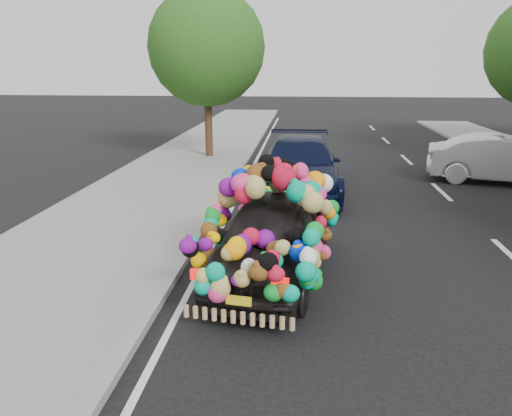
% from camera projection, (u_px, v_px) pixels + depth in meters
% --- Properties ---
extents(ground, '(100.00, 100.00, 0.00)m').
position_uv_depth(ground, '(315.00, 251.00, 9.46)').
color(ground, black).
rests_on(ground, ground).
extents(sidewalk, '(4.00, 60.00, 0.12)m').
position_uv_depth(sidewalk, '(96.00, 241.00, 9.83)').
color(sidewalk, gray).
rests_on(sidewalk, ground).
extents(kerb, '(0.15, 60.00, 0.13)m').
position_uv_depth(kerb, '(194.00, 244.00, 9.65)').
color(kerb, gray).
rests_on(kerb, ground).
extents(tree_near_sidewalk, '(4.20, 4.20, 6.13)m').
position_uv_depth(tree_near_sidewalk, '(207.00, 47.00, 17.79)').
color(tree_near_sidewalk, '#332114').
rests_on(tree_near_sidewalk, ground).
extents(plush_art_car, '(2.56, 4.39, 1.99)m').
position_uv_depth(plush_art_car, '(272.00, 217.00, 8.12)').
color(plush_art_car, black).
rests_on(plush_art_car, ground).
extents(navy_sedan, '(2.21, 5.23, 1.51)m').
position_uv_depth(navy_sedan, '(299.00, 166.00, 13.59)').
color(navy_sedan, black).
rests_on(navy_sedan, ground).
extents(silver_hatchback, '(4.54, 2.48, 1.42)m').
position_uv_depth(silver_hatchback, '(504.00, 159.00, 14.82)').
color(silver_hatchback, '#B9BDC1').
rests_on(silver_hatchback, ground).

